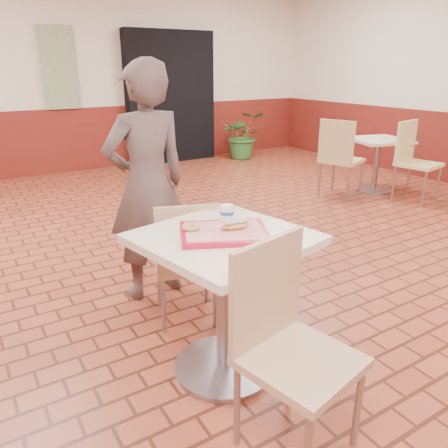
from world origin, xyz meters
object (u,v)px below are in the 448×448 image
chair_main_back (186,257)px  potted_plant (243,135)px  chair_second_left (339,155)px  chair_second_front (413,157)px  customer (147,185)px  ring_donut (191,227)px  main_table (224,282)px  serving_tray (224,233)px  second_table (377,156)px  long_john_donut (235,225)px  paper_cup (227,213)px  chair_main_front (286,338)px

chair_main_back → potted_plant: bearing=-108.6°
chair_second_left → chair_second_front: 0.92m
chair_main_back → customer: customer is taller
ring_donut → potted_plant: size_ratio=0.11×
main_table → ring_donut: 0.35m
serving_tray → ring_donut: 0.17m
chair_second_left → ring_donut: bearing=104.2°
ring_donut → second_table: bearing=27.6°
long_john_donut → ring_donut: bearing=150.3°
paper_cup → chair_second_left: size_ratio=0.09×
customer → ring_donut: (-0.16, -0.97, 0.02)m
customer → serving_tray: customer is taller
main_table → chair_second_front: 4.14m
customer → chair_second_left: customer is taller
ring_donut → second_table: (3.88, 2.03, -0.38)m
second_table → customer: bearing=-164.1°
long_john_donut → second_table: long_john_donut is taller
chair_second_front → main_table: bearing=-167.2°
serving_tray → ring_donut: size_ratio=4.72×
chair_main_back → long_john_donut: long_john_donut is taller
paper_cup → potted_plant: 5.93m
potted_plant → ring_donut: bearing=-126.6°
chair_second_left → customer: bearing=91.3°
chair_main_front → potted_plant: chair_main_front is taller
chair_main_back → chair_second_front: bearing=-144.8°
customer → second_table: 3.89m
potted_plant → second_table: bearing=-84.5°
customer → potted_plant: size_ratio=1.97×
ring_donut → long_john_donut: size_ratio=0.60×
second_table → serving_tray: bearing=-150.4°
chair_main_front → potted_plant: bearing=45.2°
second_table → chair_main_back: bearing=-156.9°
serving_tray → chair_second_left: bearing=35.2°
chair_main_front → chair_second_front: chair_second_front is taller
serving_tray → long_john_donut: long_john_donut is taller
main_table → customer: bearing=88.9°
chair_main_back → potted_plant: (3.42, 4.40, -0.05)m
main_table → chair_main_front: 0.54m
main_table → potted_plant: bearing=54.9°
chair_second_left → potted_plant: 2.81m
ring_donut → potted_plant: 6.06m
serving_tray → second_table: serving_tray is taller
chair_main_front → chair_main_back: 1.10m
long_john_donut → chair_second_left: bearing=35.9°
chair_second_left → main_table: bearing=106.5°
chair_second_left → chair_second_front: bearing=-145.4°
ring_donut → potted_plant: bearing=53.4°
chair_main_front → chair_main_back: size_ratio=1.12×
long_john_donut → paper_cup: bearing=78.3°
chair_second_front → serving_tray: bearing=-167.2°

